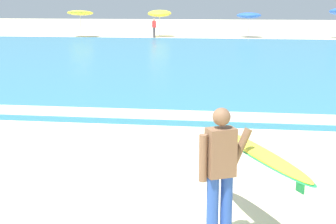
# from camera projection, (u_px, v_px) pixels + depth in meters

# --- Properties ---
(ground_plane) EXTENTS (160.00, 160.00, 0.00)m
(ground_plane) POSITION_uv_depth(u_px,v_px,m) (92.00, 217.00, 7.01)
(ground_plane) COLOR beige
(sea) EXTENTS (120.00, 28.00, 0.14)m
(sea) POSITION_uv_depth(u_px,v_px,m) (200.00, 59.00, 25.72)
(sea) COLOR teal
(sea) RESTS_ON ground
(surf_foam) EXTENTS (120.00, 1.10, 0.01)m
(surf_foam) POSITION_uv_depth(u_px,v_px,m) (159.00, 114.00, 12.75)
(surf_foam) COLOR white
(surf_foam) RESTS_ON sea
(surfer_with_board) EXTENTS (1.40, 2.28, 1.73)m
(surfer_with_board) POSITION_uv_depth(u_px,v_px,m) (239.00, 162.00, 6.14)
(surfer_with_board) COLOR #284CA3
(surfer_with_board) RESTS_ON ground
(beach_umbrella_0) EXTENTS (2.21, 2.24, 2.33)m
(beach_umbrella_0) POSITION_uv_depth(u_px,v_px,m) (80.00, 13.00, 42.26)
(beach_umbrella_0) COLOR beige
(beach_umbrella_0) RESTS_ON ground
(beach_umbrella_1) EXTENTS (2.02, 2.05, 2.34)m
(beach_umbrella_1) POSITION_uv_depth(u_px,v_px,m) (160.00, 13.00, 42.80)
(beach_umbrella_1) COLOR beige
(beach_umbrella_1) RESTS_ON ground
(beach_umbrella_2) EXTENTS (2.05, 2.05, 2.08)m
(beach_umbrella_2) POSITION_uv_depth(u_px,v_px,m) (249.00, 16.00, 41.81)
(beach_umbrella_2) COLOR beige
(beach_umbrella_2) RESTS_ON ground
(beachgoer_near_row_left) EXTENTS (0.32, 0.20, 1.58)m
(beachgoer_near_row_left) POSITION_uv_depth(u_px,v_px,m) (154.00, 27.00, 41.97)
(beachgoer_near_row_left) COLOR #383842
(beachgoer_near_row_left) RESTS_ON ground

